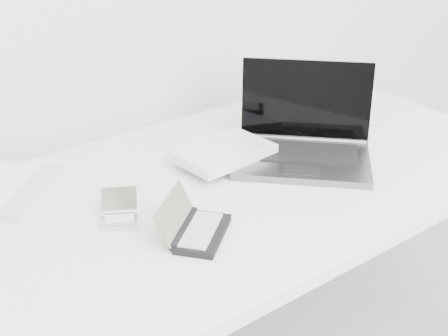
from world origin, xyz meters
TOP-DOWN VIEW (x-y plane):
  - desk at (0.00, 1.55)m, footprint 1.60×0.80m
  - laptop_large at (0.19, 1.56)m, footprint 0.49×0.42m
  - pda_silver at (-0.28, 1.54)m, footprint 0.11×0.12m
  - palmtop_charcoal at (-0.19, 1.40)m, footprint 0.19×0.19m

SIDE VIEW (x-z plane):
  - desk at x=0.00m, z-range 0.32..1.05m
  - pda_silver at x=-0.28m, z-range 0.71..0.77m
  - palmtop_charcoal at x=-0.19m, z-range 0.71..0.79m
  - laptop_large at x=0.19m, z-range 0.65..0.88m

